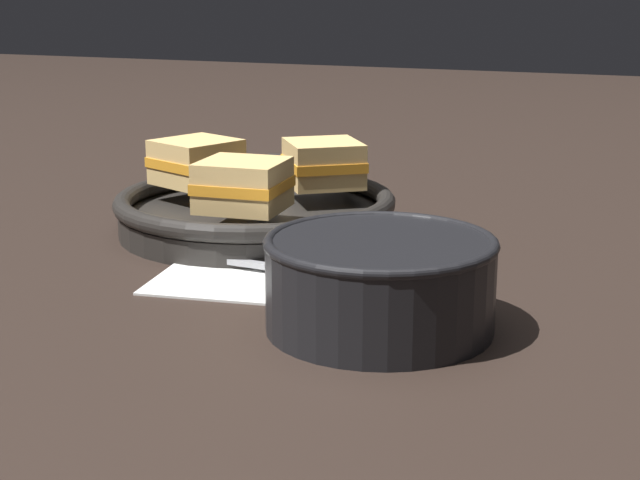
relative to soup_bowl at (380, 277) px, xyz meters
name	(u,v)px	position (x,y,z in m)	size (l,w,h in m)	color
ground_plane	(283,277)	(-0.12, 0.09, -0.04)	(4.00, 4.00, 0.00)	black
napkin	(290,271)	(-0.12, 0.10, -0.04)	(0.24, 0.21, 0.00)	white
soup_bowl	(380,277)	(0.00, 0.00, 0.00)	(0.17, 0.17, 0.07)	black
spoon	(328,276)	(-0.07, 0.08, -0.03)	(0.16, 0.03, 0.01)	#9E9EA3
skillet	(256,211)	(-0.21, 0.22, -0.02)	(0.28, 0.39, 0.04)	black
sandwich_near_left	(243,185)	(-0.18, 0.15, 0.03)	(0.08, 0.08, 0.05)	#DBB26B
sandwich_near_right	(324,163)	(-0.16, 0.28, 0.03)	(0.11, 0.11, 0.05)	#DBB26B
sandwich_far_left	(196,162)	(-0.28, 0.24, 0.03)	(0.10, 0.10, 0.05)	#DBB26B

